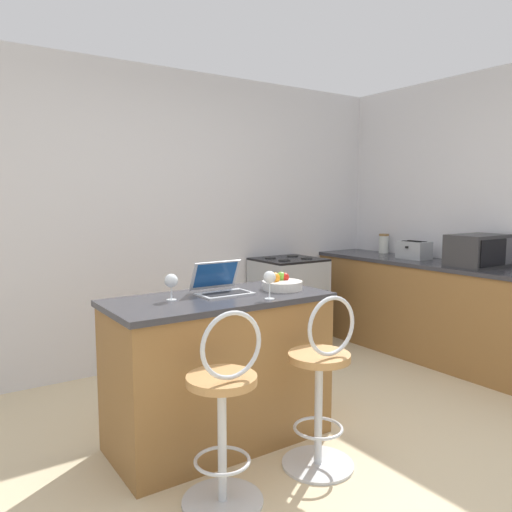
{
  "coord_description": "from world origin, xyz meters",
  "views": [
    {
      "loc": [
        -1.8,
        -1.87,
        1.48
      ],
      "look_at": [
        0.53,
        1.56,
        1.0
      ],
      "focal_mm": 35.0,
      "sensor_mm": 36.0,
      "label": 1
    }
  ],
  "objects_px": {
    "microwave": "(478,251)",
    "wine_glass_short": "(270,278)",
    "bar_stool_far": "(321,388)",
    "storage_jar": "(384,243)",
    "fruit_bowl": "(282,284)",
    "wine_glass_tall": "(171,281)",
    "bar_stool_near": "(224,416)",
    "toaster": "(414,250)",
    "stove_range": "(288,304)",
    "laptop": "(221,285)"
  },
  "relations": [
    {
      "from": "wine_glass_tall",
      "to": "laptop",
      "type": "bearing_deg",
      "value": 4.07
    },
    {
      "from": "bar_stool_near",
      "to": "stove_range",
      "type": "xyz_separation_m",
      "value": [
        1.81,
        1.83,
        -0.0
      ]
    },
    {
      "from": "bar_stool_far",
      "to": "storage_jar",
      "type": "height_order",
      "value": "storage_jar"
    },
    {
      "from": "microwave",
      "to": "fruit_bowl",
      "type": "relative_size",
      "value": 1.99
    },
    {
      "from": "bar_stool_near",
      "to": "wine_glass_tall",
      "type": "distance_m",
      "value": 0.84
    },
    {
      "from": "storage_jar",
      "to": "wine_glass_short",
      "type": "relative_size",
      "value": 1.23
    },
    {
      "from": "bar_stool_near",
      "to": "laptop",
      "type": "bearing_deg",
      "value": 60.73
    },
    {
      "from": "stove_range",
      "to": "storage_jar",
      "type": "bearing_deg",
      "value": -9.18
    },
    {
      "from": "wine_glass_tall",
      "to": "wine_glass_short",
      "type": "xyz_separation_m",
      "value": [
        0.48,
        -0.29,
        0.01
      ]
    },
    {
      "from": "bar_stool_near",
      "to": "storage_jar",
      "type": "height_order",
      "value": "storage_jar"
    },
    {
      "from": "fruit_bowl",
      "to": "bar_stool_near",
      "type": "bearing_deg",
      "value": -144.03
    },
    {
      "from": "bar_stool_near",
      "to": "microwave",
      "type": "height_order",
      "value": "microwave"
    },
    {
      "from": "bar_stool_near",
      "to": "toaster",
      "type": "bearing_deg",
      "value": 22.11
    },
    {
      "from": "fruit_bowl",
      "to": "wine_glass_tall",
      "type": "bearing_deg",
      "value": 173.81
    },
    {
      "from": "microwave",
      "to": "wine_glass_short",
      "type": "bearing_deg",
      "value": -177.12
    },
    {
      "from": "microwave",
      "to": "wine_glass_short",
      "type": "relative_size",
      "value": 3.08
    },
    {
      "from": "wine_glass_short",
      "to": "fruit_bowl",
      "type": "distance_m",
      "value": 0.34
    },
    {
      "from": "bar_stool_far",
      "to": "storage_jar",
      "type": "relative_size",
      "value": 4.78
    },
    {
      "from": "microwave",
      "to": "storage_jar",
      "type": "bearing_deg",
      "value": 81.03
    },
    {
      "from": "stove_range",
      "to": "storage_jar",
      "type": "relative_size",
      "value": 4.45
    },
    {
      "from": "bar_stool_far",
      "to": "wine_glass_short",
      "type": "distance_m",
      "value": 0.67
    },
    {
      "from": "bar_stool_near",
      "to": "wine_glass_short",
      "type": "height_order",
      "value": "wine_glass_short"
    },
    {
      "from": "bar_stool_far",
      "to": "laptop",
      "type": "relative_size",
      "value": 3.04
    },
    {
      "from": "wine_glass_short",
      "to": "storage_jar",
      "type": "bearing_deg",
      "value": 28.26
    },
    {
      "from": "microwave",
      "to": "stove_range",
      "type": "xyz_separation_m",
      "value": [
        -0.95,
        1.38,
        -0.59
      ]
    },
    {
      "from": "laptop",
      "to": "wine_glass_short",
      "type": "height_order",
      "value": "laptop"
    },
    {
      "from": "toaster",
      "to": "stove_range",
      "type": "xyz_separation_m",
      "value": [
        -0.98,
        0.7,
        -0.53
      ]
    },
    {
      "from": "stove_range",
      "to": "wine_glass_short",
      "type": "distance_m",
      "value": 2.06
    },
    {
      "from": "stove_range",
      "to": "fruit_bowl",
      "type": "height_order",
      "value": "fruit_bowl"
    },
    {
      "from": "wine_glass_short",
      "to": "fruit_bowl",
      "type": "height_order",
      "value": "wine_glass_short"
    },
    {
      "from": "storage_jar",
      "to": "wine_glass_tall",
      "type": "relative_size",
      "value": 1.34
    },
    {
      "from": "storage_jar",
      "to": "wine_glass_short",
      "type": "height_order",
      "value": "storage_jar"
    },
    {
      "from": "wine_glass_tall",
      "to": "fruit_bowl",
      "type": "relative_size",
      "value": 0.59
    },
    {
      "from": "toaster",
      "to": "wine_glass_short",
      "type": "relative_size",
      "value": 1.75
    },
    {
      "from": "toaster",
      "to": "storage_jar",
      "type": "bearing_deg",
      "value": 73.27
    },
    {
      "from": "bar_stool_far",
      "to": "toaster",
      "type": "bearing_deg",
      "value": 27.49
    },
    {
      "from": "bar_stool_far",
      "to": "fruit_bowl",
      "type": "height_order",
      "value": "fruit_bowl"
    },
    {
      "from": "wine_glass_tall",
      "to": "toaster",
      "type": "bearing_deg",
      "value": 10.37
    },
    {
      "from": "wine_glass_tall",
      "to": "fruit_bowl",
      "type": "height_order",
      "value": "wine_glass_tall"
    },
    {
      "from": "microwave",
      "to": "wine_glass_short",
      "type": "xyz_separation_m",
      "value": [
        -2.25,
        -0.11,
        -0.02
      ]
    },
    {
      "from": "bar_stool_far",
      "to": "microwave",
      "type": "bearing_deg",
      "value": 11.85
    },
    {
      "from": "bar_stool_near",
      "to": "fruit_bowl",
      "type": "relative_size",
      "value": 3.8
    },
    {
      "from": "microwave",
      "to": "fruit_bowl",
      "type": "distance_m",
      "value": 2.0
    },
    {
      "from": "microwave",
      "to": "wine_glass_tall",
      "type": "distance_m",
      "value": 2.73
    },
    {
      "from": "wine_glass_tall",
      "to": "storage_jar",
      "type": "bearing_deg",
      "value": 19.24
    },
    {
      "from": "stove_range",
      "to": "microwave",
      "type": "bearing_deg",
      "value": -55.53
    },
    {
      "from": "storage_jar",
      "to": "fruit_bowl",
      "type": "height_order",
      "value": "storage_jar"
    },
    {
      "from": "bar_stool_far",
      "to": "fruit_bowl",
      "type": "xyz_separation_m",
      "value": [
        0.14,
        0.55,
        0.48
      ]
    },
    {
      "from": "bar_stool_near",
      "to": "microwave",
      "type": "bearing_deg",
      "value": 9.27
    },
    {
      "from": "laptop",
      "to": "microwave",
      "type": "distance_m",
      "value": 2.4
    }
  ]
}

